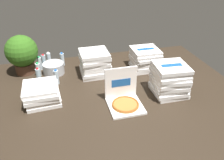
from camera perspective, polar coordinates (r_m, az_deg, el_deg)
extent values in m
cube|color=#2D2319|center=(2.76, 0.05, -3.77)|extent=(3.20, 2.40, 0.02)
cube|color=white|center=(2.55, 3.37, -6.56)|extent=(0.37, 0.37, 0.02)
cylinder|color=#B77033|center=(2.54, 3.38, -6.19)|extent=(0.30, 0.30, 0.02)
torus|color=#9C501E|center=(2.53, 3.39, -6.03)|extent=(0.30, 0.30, 0.02)
cube|color=white|center=(2.59, 2.24, -0.60)|extent=(0.37, 0.02, 0.37)
cube|color=#19519E|center=(2.58, 2.31, -0.71)|extent=(0.22, 0.00, 0.09)
cube|color=white|center=(3.37, 8.19, 3.31)|extent=(0.38, 0.38, 0.04)
cube|color=#19519E|center=(3.36, 8.21, 3.65)|extent=(0.24, 0.07, 0.00)
cube|color=white|center=(3.35, 8.54, 3.94)|extent=(0.38, 0.38, 0.04)
cube|color=white|center=(3.34, 8.31, 4.61)|extent=(0.38, 0.38, 0.04)
cube|color=#19519E|center=(3.33, 8.34, 4.96)|extent=(0.24, 0.07, 0.00)
cube|color=white|center=(3.32, 8.34, 5.30)|extent=(0.39, 0.39, 0.04)
cube|color=white|center=(3.30, 8.63, 5.88)|extent=(0.39, 0.39, 0.04)
cube|color=#19519E|center=(3.29, 8.66, 6.23)|extent=(0.25, 0.08, 0.00)
cube|color=white|center=(3.28, 8.47, 6.57)|extent=(0.38, 0.38, 0.04)
cube|color=white|center=(3.28, 8.42, 7.36)|extent=(0.38, 0.38, 0.04)
cube|color=#19519E|center=(3.27, 8.45, 7.72)|extent=(0.24, 0.07, 0.00)
cube|color=white|center=(2.74, -16.77, -4.76)|extent=(0.40, 0.40, 0.04)
cube|color=white|center=(2.72, -16.90, -3.97)|extent=(0.40, 0.40, 0.04)
cube|color=white|center=(2.69, -17.35, -3.41)|extent=(0.39, 0.39, 0.04)
cube|color=white|center=(2.67, -17.28, -2.66)|extent=(0.38, 0.38, 0.04)
cube|color=white|center=(2.66, -17.71, -1.74)|extent=(0.38, 0.38, 0.04)
cube|color=white|center=(3.19, -4.39, 1.87)|extent=(0.37, 0.37, 0.04)
cube|color=#19519E|center=(3.18, -4.40, 2.23)|extent=(0.24, 0.07, 0.00)
cube|color=white|center=(3.17, -4.33, 2.53)|extent=(0.39, 0.39, 0.04)
cube|color=white|center=(3.16, -4.18, 3.33)|extent=(0.38, 0.38, 0.04)
cube|color=white|center=(3.14, -4.16, 4.03)|extent=(0.38, 0.38, 0.04)
cube|color=#19519E|center=(3.13, -4.17, 4.40)|extent=(0.24, 0.07, 0.00)
cube|color=white|center=(3.13, -4.30, 4.73)|extent=(0.39, 0.39, 0.04)
cube|color=white|center=(3.10, -4.55, 5.32)|extent=(0.39, 0.39, 0.04)
cube|color=#19519E|center=(3.09, -4.57, 5.70)|extent=(0.25, 0.08, 0.00)
cube|color=white|center=(3.09, -4.27, 6.09)|extent=(0.38, 0.38, 0.04)
cube|color=white|center=(3.07, -4.55, 6.75)|extent=(0.38, 0.38, 0.04)
cube|color=white|center=(2.85, 14.01, -2.83)|extent=(0.38, 0.38, 0.04)
cube|color=#19519E|center=(2.84, 14.07, -2.45)|extent=(0.24, 0.07, 0.00)
cube|color=white|center=(2.82, 13.90, -2.22)|extent=(0.39, 0.39, 0.04)
cube|color=#19519E|center=(2.81, 13.96, -1.83)|extent=(0.25, 0.08, 0.00)
cube|color=white|center=(2.82, 14.12, -1.25)|extent=(0.40, 0.40, 0.04)
cube|color=#19519E|center=(2.81, 14.18, -0.86)|extent=(0.25, 0.08, 0.00)
cube|color=white|center=(2.78, 14.10, -0.73)|extent=(0.42, 0.42, 0.04)
cube|color=white|center=(2.76, 14.25, 0.05)|extent=(0.39, 0.39, 0.04)
cube|color=white|center=(2.74, 14.52, 0.74)|extent=(0.41, 0.41, 0.04)
cube|color=white|center=(2.72, 14.42, 1.55)|extent=(0.38, 0.38, 0.04)
cube|color=white|center=(2.71, 14.42, 2.49)|extent=(0.40, 0.40, 0.04)
cube|color=#19519E|center=(2.70, 14.48, 2.91)|extent=(0.25, 0.09, 0.00)
cube|color=white|center=(2.69, 14.71, 3.20)|extent=(0.40, 0.40, 0.04)
cube|color=#19519E|center=(2.68, 14.77, 3.62)|extent=(0.25, 0.09, 0.00)
cylinder|color=#B7BABF|center=(3.28, -14.45, 2.87)|extent=(0.29, 0.29, 0.15)
cylinder|color=white|center=(3.43, -17.71, 3.97)|extent=(0.06, 0.06, 0.19)
cylinder|color=#239951|center=(3.39, -17.98, 5.52)|extent=(0.03, 0.03, 0.02)
cylinder|color=white|center=(3.25, -18.03, 2.45)|extent=(0.06, 0.06, 0.19)
cylinder|color=#239951|center=(3.21, -18.32, 4.06)|extent=(0.03, 0.03, 0.02)
cylinder|color=silver|center=(3.53, -15.55, 5.08)|extent=(0.06, 0.06, 0.19)
cylinder|color=white|center=(3.49, -15.78, 6.60)|extent=(0.03, 0.03, 0.02)
cylinder|color=silver|center=(3.11, -18.01, 1.06)|extent=(0.06, 0.06, 0.19)
cylinder|color=red|center=(3.06, -18.31, 2.73)|extent=(0.03, 0.03, 0.02)
cylinder|color=silver|center=(3.47, -12.39, 5.08)|extent=(0.06, 0.06, 0.19)
cylinder|color=blue|center=(3.43, -12.58, 6.63)|extent=(0.03, 0.03, 0.02)
cylinder|color=silver|center=(3.00, -13.79, 0.67)|extent=(0.06, 0.06, 0.19)
cylinder|color=blue|center=(2.95, -14.03, 2.40)|extent=(0.03, 0.03, 0.02)
cylinder|color=silver|center=(3.48, -16.75, 4.55)|extent=(0.06, 0.06, 0.19)
cylinder|color=red|center=(3.44, -17.00, 6.08)|extent=(0.03, 0.03, 0.02)
cylinder|color=#513323|center=(3.42, -20.99, 2.88)|extent=(0.26, 0.26, 0.15)
sphere|color=#2F6219|center=(3.32, -21.80, 6.78)|extent=(0.43, 0.43, 0.43)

